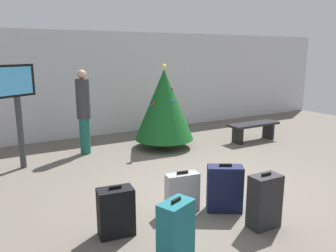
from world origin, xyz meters
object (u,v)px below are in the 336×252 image
Objects in this scene: holiday_tree at (164,105)px; suitcase_1 at (182,192)px; suitcase_0 at (176,231)px; suitcase_2 at (225,189)px; suitcase_4 at (116,212)px; suitcase_3 at (265,201)px; flight_info_kiosk at (17,98)px; waiting_bench at (254,128)px; traveller_0 at (84,110)px.

holiday_tree is 3.29× the size of suitcase_1.
suitcase_0 reaches higher than suitcase_2.
suitcase_2 is 1.09× the size of suitcase_4.
suitcase_0 is at bearing -117.37° from holiday_tree.
holiday_tree reaches higher than suitcase_3.
flight_info_kiosk is at bearing 102.01° from suitcase_4.
suitcase_4 is at bearing -172.22° from suitcase_1.
waiting_bench is 4.24m from suitcase_2.
suitcase_0 reaches higher than waiting_bench.
waiting_bench is 1.94× the size of suitcase_0.
suitcase_4 is (-4.84, -2.61, -0.04)m from waiting_bench.
traveller_0 is at bearing 86.46° from suitcase_0.
suitcase_2 is (0.54, -0.30, 0.06)m from suitcase_1.
traveller_0 reaches higher than suitcase_1.
suitcase_2 is (-3.21, -2.77, -0.01)m from waiting_bench.
waiting_bench is 4.36m from traveller_0.
flight_info_kiosk is 3.85m from suitcase_1.
waiting_bench is at bearing -7.59° from flight_info_kiosk.
suitcase_2 is at bearing -28.97° from suitcase_1.
holiday_tree is at bearing 79.99° from suitcase_3.
suitcase_4 is (0.71, -3.36, -1.11)m from flight_info_kiosk.
suitcase_3 is (-0.71, -4.04, -0.70)m from holiday_tree.
traveller_0 reaches higher than suitcase_2.
waiting_bench is at bearing 37.78° from suitcase_0.
holiday_tree is at bearing 52.40° from suitcase_4.
suitcase_1 is at bearing 54.63° from suitcase_0.
suitcase_0 is at bearing -142.22° from waiting_bench.
flight_info_kiosk is at bearing -166.35° from traveller_0.
suitcase_4 is (-0.39, 0.84, -0.04)m from suitcase_0.
suitcase_1 is 0.62m from suitcase_2.
suitcase_2 is 1.64m from suitcase_4.
waiting_bench is 0.75× the size of traveller_0.
suitcase_3 is 1.15× the size of suitcase_4.
suitcase_1 is at bearing 127.00° from suitcase_3.
holiday_tree is at bearing 75.63° from suitcase_2.
suitcase_4 is at bearing 114.71° from suitcase_0.
traveller_0 is (1.38, 0.34, -0.40)m from flight_info_kiosk.
suitcase_0 is at bearing -65.29° from suitcase_4.
holiday_tree reaches higher than traveller_0.
flight_info_kiosk is 4.47m from suitcase_0.
waiting_bench is 4.57m from suitcase_3.
suitcase_0 is 0.97× the size of suitcase_3.
traveller_0 reaches higher than suitcase_3.
holiday_tree is 3.24m from flight_info_kiosk.
traveller_0 is at bearing 104.11° from suitcase_3.
waiting_bench is 1.88× the size of suitcase_3.
flight_info_kiosk is 2.70× the size of suitcase_3.
suitcase_1 is at bearing -60.68° from flight_info_kiosk.
waiting_bench is at bearing 48.09° from suitcase_3.
traveller_0 is at bearing 166.58° from holiday_tree.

